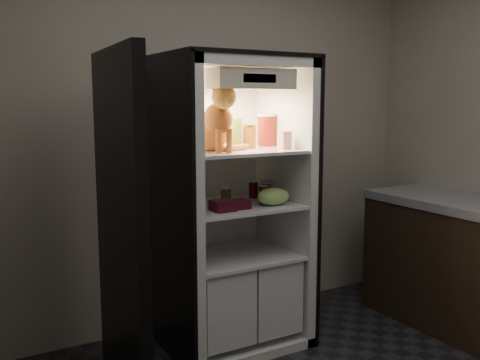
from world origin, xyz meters
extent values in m
plane|color=#AAA38E|center=(0.00, 1.80, 1.35)|extent=(3.60, 0.00, 3.60)
cube|color=white|center=(0.00, 1.67, 0.93)|extent=(0.85, 0.06, 1.85)
cube|color=white|center=(-0.40, 1.35, 0.93)|extent=(0.06, 0.70, 1.85)
cube|color=white|center=(0.40, 1.35, 0.93)|extent=(0.06, 0.70, 1.85)
cube|color=white|center=(0.00, 1.35, 1.82)|extent=(0.85, 0.70, 0.06)
cube|color=white|center=(0.00, 1.35, 0.03)|extent=(0.85, 0.70, 0.06)
cube|color=black|center=(-0.44, 1.35, 0.93)|extent=(0.02, 0.72, 1.87)
cube|color=black|center=(0.44, 1.35, 0.93)|extent=(0.02, 0.72, 1.87)
cube|color=black|center=(0.00, 1.35, 1.86)|extent=(0.90, 0.72, 0.02)
cube|color=white|center=(0.00, 1.32, 1.28)|extent=(0.73, 0.62, 0.02)
cube|color=white|center=(0.00, 1.32, 0.93)|extent=(0.73, 0.62, 0.02)
cube|color=white|center=(-0.18, 1.32, 0.35)|extent=(0.34, 0.58, 0.48)
cube|color=white|center=(0.18, 1.32, 0.35)|extent=(0.34, 0.58, 0.48)
cube|color=white|center=(0.00, 1.32, 0.60)|extent=(0.73, 0.62, 0.02)
cube|color=beige|center=(0.00, 1.11, 1.72)|extent=(0.52, 0.18, 0.12)
cube|color=black|center=(0.00, 1.02, 1.72)|extent=(0.22, 0.01, 0.05)
cube|color=black|center=(-0.85, 1.00, 0.93)|extent=(0.12, 0.87, 1.85)
cube|color=white|center=(-0.85, 0.94, 0.55)|extent=(0.11, 0.64, 0.12)
cube|color=white|center=(-0.85, 0.94, 1.05)|extent=(0.11, 0.64, 0.12)
ellipsoid|color=#B95217|center=(-0.18, 1.31, 1.40)|extent=(0.22, 0.27, 0.23)
ellipsoid|color=#B95217|center=(-0.17, 1.21, 1.48)|extent=(0.18, 0.16, 0.19)
sphere|color=orange|center=(-0.17, 1.13, 1.61)|extent=(0.15, 0.15, 0.14)
sphere|color=orange|center=(-0.17, 1.08, 1.60)|extent=(0.06, 0.06, 0.06)
cone|color=orange|center=(-0.22, 1.15, 1.69)|extent=(0.06, 0.06, 0.06)
cone|color=orange|center=(-0.13, 1.15, 1.69)|extent=(0.06, 0.06, 0.06)
cylinder|color=#B95217|center=(-0.21, 1.13, 1.36)|extent=(0.04, 0.04, 0.14)
cylinder|color=#B95217|center=(-0.14, 1.14, 1.36)|extent=(0.04, 0.04, 0.14)
cylinder|color=#B95217|center=(-0.06, 1.22, 1.31)|extent=(0.25, 0.15, 0.04)
cylinder|color=#238025|center=(0.02, 1.33, 1.38)|extent=(0.07, 0.07, 0.18)
cylinder|color=#238025|center=(0.02, 1.33, 1.48)|extent=(0.08, 0.08, 0.02)
cylinder|color=white|center=(0.04, 1.42, 1.35)|extent=(0.09, 0.09, 0.11)
cylinder|color=#1747A6|center=(0.04, 1.42, 1.41)|extent=(0.09, 0.09, 0.02)
cylinder|color=maroon|center=(0.12, 1.33, 1.36)|extent=(0.08, 0.08, 0.14)
cylinder|color=#BB7D31|center=(0.12, 1.33, 1.43)|extent=(0.09, 0.09, 0.01)
cylinder|color=maroon|center=(0.32, 1.43, 1.39)|extent=(0.13, 0.13, 0.20)
cylinder|color=white|center=(0.32, 1.43, 1.50)|extent=(0.13, 0.13, 0.02)
cube|color=white|center=(0.29, 1.18, 1.35)|extent=(0.07, 0.07, 0.11)
cylinder|color=black|center=(0.22, 1.44, 0.99)|extent=(0.06, 0.06, 0.11)
cylinder|color=#B2B2B2|center=(0.22, 1.44, 1.05)|extent=(0.06, 0.06, 0.00)
cylinder|color=black|center=(0.26, 1.34, 0.99)|extent=(0.06, 0.06, 0.11)
cylinder|color=#B2B2B2|center=(0.26, 1.34, 1.05)|extent=(0.06, 0.06, 0.00)
cylinder|color=black|center=(0.17, 1.23, 1.00)|extent=(0.06, 0.06, 0.11)
cylinder|color=#B2B2B2|center=(0.17, 1.23, 1.05)|extent=(0.06, 0.06, 0.00)
cylinder|color=brown|center=(-0.01, 1.42, 0.98)|extent=(0.07, 0.07, 0.09)
cylinder|color=#B2B2B2|center=(-0.01, 1.42, 1.03)|extent=(0.07, 0.07, 0.01)
ellipsoid|color=#88B956|center=(0.19, 1.16, 0.99)|extent=(0.22, 0.16, 0.11)
cube|color=#4B0C1C|center=(-0.17, 1.16, 0.97)|extent=(0.13, 0.13, 0.06)
cube|color=#4B0C1C|center=(-0.05, 1.17, 0.97)|extent=(0.11, 0.11, 0.05)
camera|label=1|loc=(-1.66, -1.60, 1.59)|focal=40.00mm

